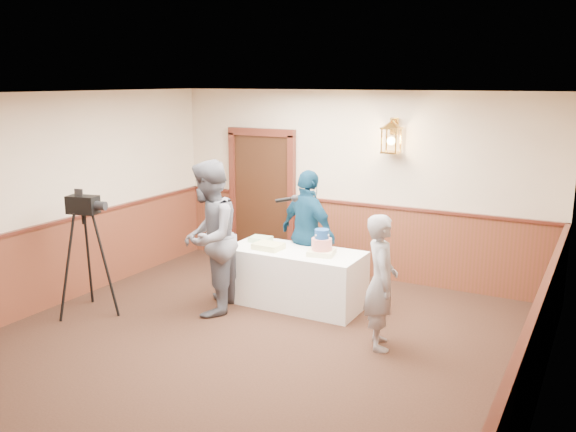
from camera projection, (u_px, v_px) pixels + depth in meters
name	position (u px, v px, depth m)	size (l,w,h in m)	color
ground	(227.00, 363.00, 6.47)	(7.00, 7.00, 0.00)	black
room_shell	(244.00, 215.00, 6.55)	(6.02, 7.02, 2.81)	beige
display_table	(295.00, 277.00, 8.10)	(1.80, 0.80, 0.75)	white
tiered_cake	(322.00, 245.00, 7.78)	(0.38, 0.38, 0.33)	#F6F2BB
sheet_cake_yellow	(268.00, 246.00, 8.07)	(0.37, 0.28, 0.08)	#FCF597
sheet_cake_green	(261.00, 239.00, 8.44)	(0.28, 0.23, 0.07)	#AED193
interviewer	(209.00, 238.00, 7.70)	(1.66, 1.15, 1.97)	#5A5B64
baker	(381.00, 282.00, 6.72)	(0.56, 0.37, 1.53)	gray
assistant_p	(308.00, 234.00, 8.36)	(1.03, 0.43, 1.76)	navy
tv_camera_rig	(87.00, 262.00, 7.72)	(0.61, 0.56, 1.54)	black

